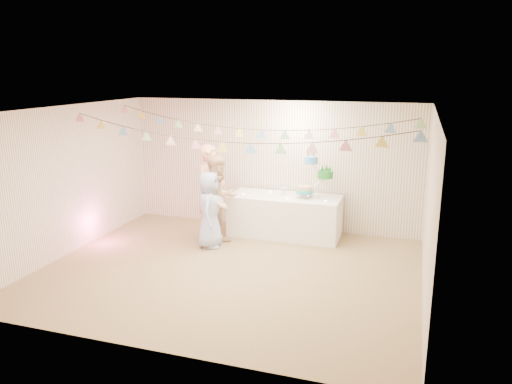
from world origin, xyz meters
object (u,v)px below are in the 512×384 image
(person_adult_a, at_px, (212,192))
(person_child, at_px, (210,210))
(cake_stand, at_px, (314,179))
(person_adult_b, at_px, (219,200))
(table, at_px, (285,216))

(person_adult_a, height_order, person_child, person_adult_a)
(cake_stand, height_order, person_adult_b, person_adult_b)
(cake_stand, xyz_separation_m, person_child, (-1.70, -1.08, -0.46))
(cake_stand, xyz_separation_m, person_adult_b, (-1.57, -0.91, -0.31))
(cake_stand, bearing_deg, person_adult_a, -160.70)
(table, distance_m, cake_stand, 0.94)
(table, height_order, person_child, person_child)
(table, xyz_separation_m, person_child, (-1.15, -1.03, 0.30))
(person_adult_b, distance_m, person_child, 0.25)
(table, height_order, cake_stand, cake_stand)
(person_adult_b, bearing_deg, person_child, 169.62)
(person_adult_b, bearing_deg, cake_stand, -34.45)
(person_adult_a, bearing_deg, person_child, -138.49)
(table, bearing_deg, person_adult_b, -139.81)
(person_child, bearing_deg, cake_stand, -67.25)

